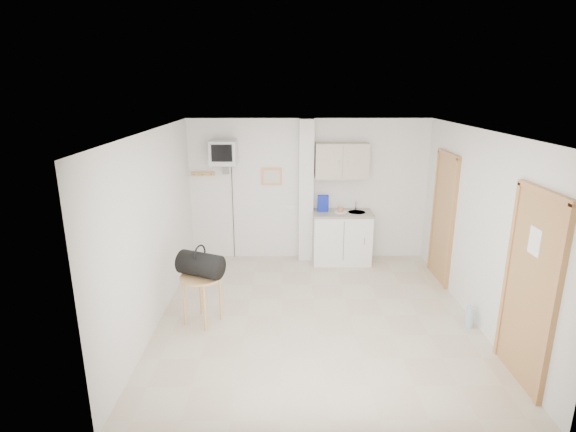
{
  "coord_description": "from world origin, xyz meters",
  "views": [
    {
      "loc": [
        -0.42,
        -5.51,
        3.02
      ],
      "look_at": [
        -0.38,
        0.6,
        1.25
      ],
      "focal_mm": 28.0,
      "sensor_mm": 36.0,
      "label": 1
    }
  ],
  "objects_px": {
    "round_table": "(202,283)",
    "duffel_bag": "(200,264)",
    "crt_television": "(224,153)",
    "water_bottle": "(470,317)"
  },
  "relations": [
    {
      "from": "duffel_bag",
      "to": "water_bottle",
      "type": "bearing_deg",
      "value": 22.12
    },
    {
      "from": "crt_television",
      "to": "duffel_bag",
      "type": "xyz_separation_m",
      "value": [
        -0.06,
        -2.17,
        -1.11
      ]
    },
    {
      "from": "crt_television",
      "to": "round_table",
      "type": "relative_size",
      "value": 3.24
    },
    {
      "from": "duffel_bag",
      "to": "water_bottle",
      "type": "distance_m",
      "value": 3.56
    },
    {
      "from": "crt_television",
      "to": "water_bottle",
      "type": "xyz_separation_m",
      "value": [
        3.43,
        -2.33,
        -1.79
      ]
    },
    {
      "from": "round_table",
      "to": "duffel_bag",
      "type": "relative_size",
      "value": 1.02
    },
    {
      "from": "crt_television",
      "to": "duffel_bag",
      "type": "height_order",
      "value": "crt_television"
    },
    {
      "from": "round_table",
      "to": "duffel_bag",
      "type": "distance_m",
      "value": 0.26
    },
    {
      "from": "duffel_bag",
      "to": "water_bottle",
      "type": "xyz_separation_m",
      "value": [
        3.49,
        -0.16,
        -0.68
      ]
    },
    {
      "from": "round_table",
      "to": "crt_television",
      "type": "bearing_deg",
      "value": 88.54
    }
  ]
}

